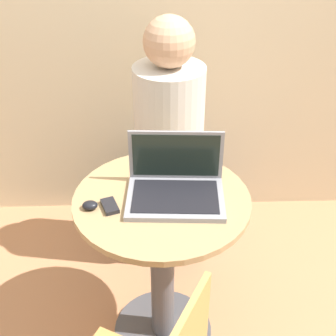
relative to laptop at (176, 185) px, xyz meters
name	(u,v)px	position (x,y,z in m)	size (l,w,h in m)	color
ground_plane	(163,330)	(-0.05, -0.02, -0.82)	(12.00, 12.00, 0.00)	tan
round_table	(162,250)	(-0.05, -0.02, -0.31)	(0.67, 0.67, 0.78)	#4C4C51
laptop	(176,185)	(0.00, 0.00, 0.00)	(0.37, 0.28, 0.22)	gray
cell_phone	(110,206)	(-0.24, -0.07, -0.04)	(0.08, 0.10, 0.02)	black
computer_mouse	(90,205)	(-0.31, -0.07, -0.03)	(0.06, 0.05, 0.03)	black
person_seated	(168,161)	(-0.01, 0.58, -0.26)	(0.35, 0.52, 1.30)	#3D4766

